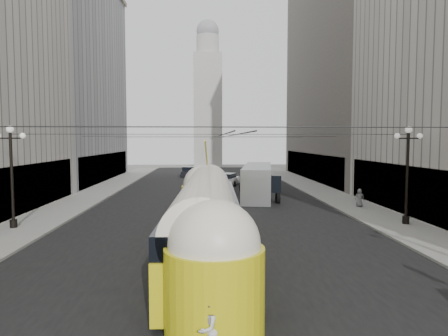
{
  "coord_description": "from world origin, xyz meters",
  "views": [
    {
      "loc": [
        -0.54,
        -7.3,
        5.63
      ],
      "look_at": [
        0.53,
        15.77,
        4.01
      ],
      "focal_mm": 32.0,
      "sensor_mm": 36.0,
      "label": 1
    }
  ],
  "objects": [
    {
      "name": "distant_tower",
      "position": [
        0.0,
        80.0,
        14.97
      ],
      "size": [
        6.0,
        6.0,
        31.36
      ],
      "color": "#B2AFA8",
      "rests_on": "ground"
    },
    {
      "name": "road",
      "position": [
        0.0,
        32.5,
        0.0
      ],
      "size": [
        20.0,
        85.0,
        0.02
      ],
      "primitive_type": "cube",
      "color": "black",
      "rests_on": "ground"
    },
    {
      "name": "building_right_far",
      "position": [
        20.0,
        48.0,
        16.31
      ],
      "size": [
        12.6,
        32.6,
        32.6
      ],
      "color": "#514C47",
      "rests_on": "ground"
    },
    {
      "name": "lamppost_left_mid",
      "position": [
        -12.6,
        18.0,
        3.74
      ],
      "size": [
        1.86,
        0.44,
        6.37
      ],
      "color": "black",
      "rests_on": "sidewalk_left"
    },
    {
      "name": "building_left_far",
      "position": [
        -19.99,
        48.0,
        14.31
      ],
      "size": [
        12.6,
        28.6,
        28.6
      ],
      "color": "#999999",
      "rests_on": "ground"
    },
    {
      "name": "lamppost_right_mid",
      "position": [
        12.6,
        18.0,
        3.74
      ],
      "size": [
        1.86,
        0.44,
        6.37
      ],
      "color": "black",
      "rests_on": "sidewalk_right"
    },
    {
      "name": "sidewalk_right",
      "position": [
        12.0,
        36.0,
        0.07
      ],
      "size": [
        4.0,
        72.0,
        0.15
      ],
      "primitive_type": "cube",
      "color": "gray",
      "rests_on": "ground"
    },
    {
      "name": "catenary",
      "position": [
        0.12,
        31.49,
        5.88
      ],
      "size": [
        25.0,
        72.0,
        0.23
      ],
      "color": "black",
      "rests_on": "ground"
    },
    {
      "name": "rail_left",
      "position": [
        -0.75,
        32.5,
        0.0
      ],
      "size": [
        0.12,
        85.0,
        0.04
      ],
      "primitive_type": "cube",
      "color": "gray",
      "rests_on": "ground"
    },
    {
      "name": "rail_right",
      "position": [
        0.75,
        32.5,
        0.0
      ],
      "size": [
        0.12,
        85.0,
        0.04
      ],
      "primitive_type": "cube",
      "color": "gray",
      "rests_on": "ground"
    },
    {
      "name": "streetcar",
      "position": [
        -0.5,
        11.62,
        1.96
      ],
      "size": [
        3.33,
        18.32,
        4.02
      ],
      "color": "gold",
      "rests_on": "ground"
    },
    {
      "name": "sidewalk_left",
      "position": [
        -12.0,
        36.0,
        0.07
      ],
      "size": [
        4.0,
        72.0,
        0.15
      ],
      "primitive_type": "cube",
      "color": "gray",
      "rests_on": "ground"
    },
    {
      "name": "city_bus",
      "position": [
        4.6,
        31.75,
        1.72
      ],
      "size": [
        4.46,
        12.64,
        3.13
      ],
      "color": "gray",
      "rests_on": "ground"
    },
    {
      "name": "pedestrian_crossing_b",
      "position": [
        -0.5,
        2.61,
        0.82
      ],
      "size": [
        0.93,
        1.0,
        1.65
      ],
      "primitive_type": "imported",
      "rotation": [
        0.0,
        0.0,
        -2.07
      ],
      "color": "silver",
      "rests_on": "ground"
    },
    {
      "name": "sedan_dark_far",
      "position": [
        -3.27,
        54.68,
        0.69
      ],
      "size": [
        2.05,
        4.87,
        1.53
      ],
      "color": "black",
      "rests_on": "ground"
    },
    {
      "name": "sedan_white_far",
      "position": [
        2.14,
        42.29,
        0.67
      ],
      "size": [
        3.5,
        5.08,
        1.48
      ],
      "color": "white",
      "rests_on": "ground"
    },
    {
      "name": "pedestrian_sidewalk_right",
      "position": [
        12.12,
        24.7,
        0.9
      ],
      "size": [
        0.84,
        0.68,
        1.5
      ],
      "primitive_type": "imported",
      "rotation": [
        0.0,
        0.0,
        2.78
      ],
      "color": "slate",
      "rests_on": "sidewalk_right"
    }
  ]
}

